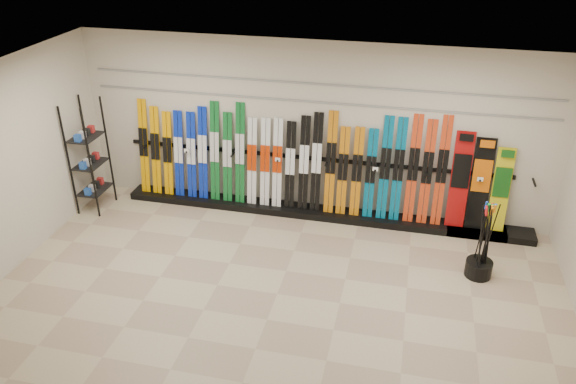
# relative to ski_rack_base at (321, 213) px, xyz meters

# --- Properties ---
(floor) EXTENTS (8.00, 8.00, 0.00)m
(floor) POSITION_rel_ski_rack_base_xyz_m (-0.22, -2.28, -0.06)
(floor) COLOR #9F876E
(floor) RESTS_ON ground
(back_wall) EXTENTS (8.00, 0.00, 8.00)m
(back_wall) POSITION_rel_ski_rack_base_xyz_m (-0.22, 0.22, 1.44)
(back_wall) COLOR beige
(back_wall) RESTS_ON floor
(left_wall) EXTENTS (0.00, 5.00, 5.00)m
(left_wall) POSITION_rel_ski_rack_base_xyz_m (-4.22, -2.28, 1.44)
(left_wall) COLOR beige
(left_wall) RESTS_ON floor
(ceiling) EXTENTS (8.00, 8.00, 0.00)m
(ceiling) POSITION_rel_ski_rack_base_xyz_m (-0.22, -2.28, 2.94)
(ceiling) COLOR silver
(ceiling) RESTS_ON back_wall
(ski_rack_base) EXTENTS (8.00, 0.40, 0.12)m
(ski_rack_base) POSITION_rel_ski_rack_base_xyz_m (0.00, 0.00, 0.00)
(ski_rack_base) COLOR black
(ski_rack_base) RESTS_ON floor
(skis) EXTENTS (5.37, 0.28, 1.83)m
(skis) POSITION_rel_ski_rack_base_xyz_m (-0.64, 0.07, 0.88)
(skis) COLOR #E39A00
(skis) RESTS_ON ski_rack_base
(snowboards) EXTENTS (0.93, 0.25, 1.60)m
(snowboards) POSITION_rel_ski_rack_base_xyz_m (2.52, 0.08, 0.81)
(snowboards) COLOR #990C0C
(snowboards) RESTS_ON ski_rack_base
(accessory_rack) EXTENTS (0.40, 0.60, 1.98)m
(accessory_rack) POSITION_rel_ski_rack_base_xyz_m (-3.97, -0.58, 0.93)
(accessory_rack) COLOR black
(accessory_rack) RESTS_ON floor
(pole_bin) EXTENTS (0.39, 0.39, 0.25)m
(pole_bin) POSITION_rel_ski_rack_base_xyz_m (2.55, -1.19, 0.07)
(pole_bin) COLOR black
(pole_bin) RESTS_ON floor
(ski_poles) EXTENTS (0.25, 0.31, 1.18)m
(ski_poles) POSITION_rel_ski_rack_base_xyz_m (2.56, -1.20, 0.55)
(ski_poles) COLOR black
(ski_poles) RESTS_ON pole_bin
(slatwall_rail_0) EXTENTS (7.60, 0.02, 0.03)m
(slatwall_rail_0) POSITION_rel_ski_rack_base_xyz_m (-0.22, 0.20, 1.94)
(slatwall_rail_0) COLOR gray
(slatwall_rail_0) RESTS_ON back_wall
(slatwall_rail_1) EXTENTS (7.60, 0.02, 0.03)m
(slatwall_rail_1) POSITION_rel_ski_rack_base_xyz_m (-0.22, 0.20, 2.24)
(slatwall_rail_1) COLOR gray
(slatwall_rail_1) RESTS_ON back_wall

